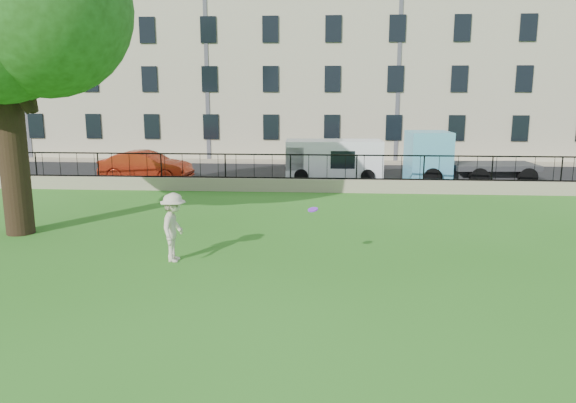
# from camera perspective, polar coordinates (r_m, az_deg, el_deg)

# --- Properties ---
(ground) EXTENTS (120.00, 120.00, 0.00)m
(ground) POSITION_cam_1_polar(r_m,az_deg,el_deg) (14.19, -2.95, -7.87)
(ground) COLOR #2B701A
(ground) RESTS_ON ground
(retaining_wall) EXTENTS (50.00, 0.40, 0.60)m
(retaining_wall) POSITION_cam_1_polar(r_m,az_deg,el_deg) (25.72, 0.25, 1.68)
(retaining_wall) COLOR gray
(retaining_wall) RESTS_ON ground
(iron_railing) EXTENTS (50.00, 0.05, 1.13)m
(iron_railing) POSITION_cam_1_polar(r_m,az_deg,el_deg) (25.58, 0.25, 3.56)
(iron_railing) COLOR black
(iron_railing) RESTS_ON retaining_wall
(street) EXTENTS (60.00, 9.00, 0.01)m
(street) POSITION_cam_1_polar(r_m,az_deg,el_deg) (30.39, 0.83, 2.66)
(street) COLOR black
(street) RESTS_ON ground
(sidewalk) EXTENTS (60.00, 1.40, 0.12)m
(sidewalk) POSITION_cam_1_polar(r_m,az_deg,el_deg) (35.53, 1.29, 4.04)
(sidewalk) COLOR gray
(sidewalk) RESTS_ON ground
(building_row) EXTENTS (56.40, 10.40, 13.80)m
(building_row) POSITION_cam_1_polar(r_m,az_deg,el_deg) (40.94, 1.73, 14.65)
(building_row) COLOR #B6B091
(building_row) RESTS_ON ground
(man) EXTENTS (0.71, 1.23, 1.91)m
(man) POSITION_cam_1_polar(r_m,az_deg,el_deg) (15.66, -11.52, -2.59)
(man) COLOR beige
(man) RESTS_ON ground
(frisbee) EXTENTS (0.29, 0.30, 0.12)m
(frisbee) POSITION_cam_1_polar(r_m,az_deg,el_deg) (14.82, 2.54, -0.82)
(frisbee) COLOR #8528E4
(red_sedan) EXTENTS (4.72, 2.02, 1.51)m
(red_sedan) POSITION_cam_1_polar(r_m,az_deg,el_deg) (29.43, -14.22, 3.48)
(red_sedan) COLOR #AF2D15
(red_sedan) RESTS_ON street
(white_van) EXTENTS (4.95, 2.09, 2.05)m
(white_van) POSITION_cam_1_polar(r_m,az_deg,el_deg) (28.92, 4.66, 4.20)
(white_van) COLOR white
(white_van) RESTS_ON street
(blue_truck) EXTENTS (6.26, 2.66, 2.56)m
(blue_truck) POSITION_cam_1_polar(r_m,az_deg,el_deg) (29.32, 17.92, 4.28)
(blue_truck) COLOR #60BCE3
(blue_truck) RESTS_ON street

